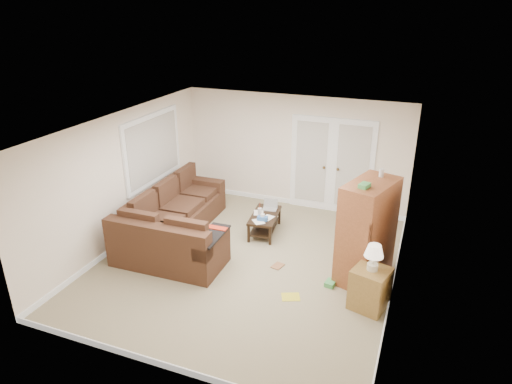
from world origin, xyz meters
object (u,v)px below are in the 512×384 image
at_px(sectional_sofa, 174,226).
at_px(tv_armoire, 367,231).
at_px(coffee_table, 265,222).
at_px(side_cabinet, 370,285).

relative_size(sectional_sofa, tv_armoire, 1.62).
xyz_separation_m(sectional_sofa, coffee_table, (1.47, 1.02, -0.14)).
bearing_deg(side_cabinet, tv_armoire, 121.02).
height_order(tv_armoire, side_cabinet, tv_armoire).
distance_m(coffee_table, side_cabinet, 2.88).
xyz_separation_m(sectional_sofa, side_cabinet, (3.78, -0.69, 0.03)).
relative_size(coffee_table, side_cabinet, 0.98).
distance_m(sectional_sofa, side_cabinet, 3.84).
bearing_deg(sectional_sofa, tv_armoire, 0.73).
relative_size(sectional_sofa, side_cabinet, 2.78).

